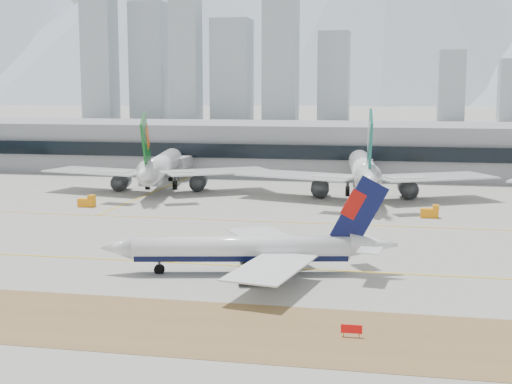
% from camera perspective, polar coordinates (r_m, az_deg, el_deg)
% --- Properties ---
extents(ground, '(3000.00, 3000.00, 0.00)m').
position_cam_1_polar(ground, '(109.15, -2.58, -5.21)').
color(ground, '#99968F').
rests_on(ground, ground).
extents(taxiing_airliner, '(41.04, 35.20, 13.89)m').
position_cam_1_polar(taxiing_airliner, '(98.81, -0.30, -4.64)').
color(taxiing_airliner, white).
rests_on(taxiing_airliner, ground).
extents(widebody_eva, '(57.22, 56.67, 20.70)m').
position_cam_1_polar(widebody_eva, '(182.22, -7.66, 1.91)').
color(widebody_eva, white).
rests_on(widebody_eva, ground).
extents(widebody_cathay, '(60.75, 59.72, 21.75)m').
position_cam_1_polar(widebody_cathay, '(170.88, 8.62, 1.56)').
color(widebody_cathay, white).
rests_on(widebody_cathay, ground).
extents(terminal, '(280.00, 43.10, 15.00)m').
position_cam_1_polar(terminal, '(220.10, 4.57, 3.56)').
color(terminal, gray).
rests_on(terminal, ground).
extents(hold_sign_right, '(2.20, 0.15, 1.35)m').
position_cam_1_polar(hold_sign_right, '(75.26, 7.65, -10.83)').
color(hold_sign_right, red).
rests_on(hold_sign_right, ground).
extents(gse_b, '(3.55, 2.00, 2.60)m').
position_cam_1_polar(gse_b, '(159.07, -13.34, -0.78)').
color(gse_b, orange).
rests_on(gse_b, ground).
extents(gse_c, '(3.55, 2.00, 2.60)m').
position_cam_1_polar(gse_c, '(145.98, 13.77, -1.59)').
color(gse_c, orange).
rests_on(gse_c, ground).
extents(city_skyline, '(342.00, 49.80, 140.00)m').
position_cam_1_polar(city_skyline, '(572.50, -2.15, 10.68)').
color(city_skyline, '#9CA8B2').
rests_on(city_skyline, ground).
extents(mountain_ridge, '(2830.00, 1120.00, 470.00)m').
position_cam_1_polar(mountain_ridge, '(1515.31, 11.83, 13.99)').
color(mountain_ridge, '#9EA8B7').
rests_on(mountain_ridge, ground).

